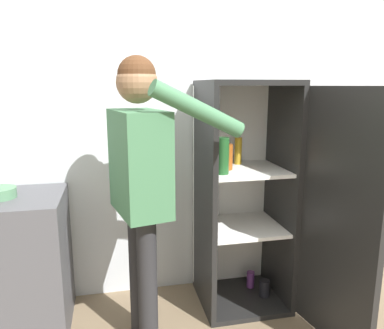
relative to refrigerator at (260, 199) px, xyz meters
The scene contains 4 objects.
wall_back 0.79m from the refrigerator, 138.30° to the left, with size 7.00×0.06×2.55m.
refrigerator is the anchor object (origin of this frame).
person 0.89m from the refrigerator, 166.73° to the right, with size 0.75×0.59×1.72m.
counter 1.67m from the refrigerator, behind, with size 0.69×0.58×0.89m.
Camera 1 is at (-0.50, -1.74, 1.56)m, focal length 35.00 mm.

